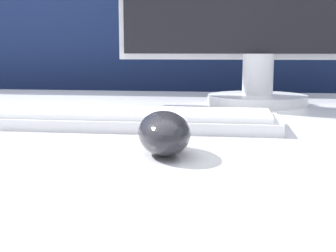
{
  "coord_description": "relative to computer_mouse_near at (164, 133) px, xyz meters",
  "views": [
    {
      "loc": [
        0.14,
        -0.7,
        0.87
      ],
      "look_at": [
        0.07,
        -0.18,
        0.78
      ],
      "focal_mm": 50.0,
      "sensor_mm": 36.0,
      "label": 1
    }
  ],
  "objects": [
    {
      "name": "partition_panel",
      "position": [
        -0.07,
        0.89,
        -0.12
      ],
      "size": [
        5.0,
        0.03,
        1.32
      ],
      "color": "navy",
      "rests_on": "ground_plane"
    },
    {
      "name": "keyboard",
      "position": [
        -0.08,
        0.17,
        -0.01
      ],
      "size": [
        0.44,
        0.12,
        0.02
      ],
      "rotation": [
        0.0,
        0.0,
        -0.0
      ],
      "color": "silver",
      "rests_on": "desk"
    },
    {
      "name": "computer_mouse_near",
      "position": [
        0.0,
        0.0,
        0.0
      ],
      "size": [
        0.08,
        0.11,
        0.05
      ],
      "rotation": [
        0.0,
        0.0,
        0.22
      ],
      "color": "#232328",
      "rests_on": "desk"
    }
  ]
}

